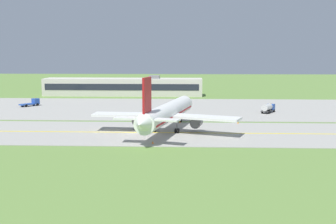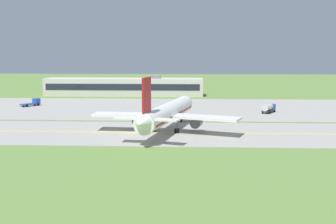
# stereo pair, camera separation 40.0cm
# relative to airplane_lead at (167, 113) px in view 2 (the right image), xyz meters

# --- Properties ---
(ground_plane) EXTENTS (500.00, 500.00, 0.00)m
(ground_plane) POSITION_rel_airplane_lead_xyz_m (-6.57, -1.68, -4.13)
(ground_plane) COLOR olive
(taxiway_strip) EXTENTS (240.00, 28.00, 0.10)m
(taxiway_strip) POSITION_rel_airplane_lead_xyz_m (-6.57, -1.68, -4.08)
(taxiway_strip) COLOR #9E9B93
(taxiway_strip) RESTS_ON ground
(apron_pad) EXTENTS (140.00, 52.00, 0.10)m
(apron_pad) POSITION_rel_airplane_lead_xyz_m (3.43, 40.32, -4.08)
(apron_pad) COLOR #9E9B93
(apron_pad) RESTS_ON ground
(taxiway_centreline) EXTENTS (220.00, 0.60, 0.01)m
(taxiway_centreline) POSITION_rel_airplane_lead_xyz_m (-6.57, -1.68, -4.03)
(taxiway_centreline) COLOR yellow
(taxiway_centreline) RESTS_ON taxiway_strip
(airplane_lead) EXTENTS (32.15, 39.38, 12.70)m
(airplane_lead) POSITION_rel_airplane_lead_xyz_m (0.00, 0.00, 0.00)
(airplane_lead) COLOR white
(airplane_lead) RESTS_ON ground
(service_truck_baggage) EXTENTS (5.49, 6.34, 2.59)m
(service_truck_baggage) POSITION_rel_airplane_lead_xyz_m (-45.33, 43.11, -2.95)
(service_truck_baggage) COLOR #264CA5
(service_truck_baggage) RESTS_ON ground
(service_truck_fuel) EXTENTS (4.81, 6.21, 2.65)m
(service_truck_fuel) POSITION_rel_airplane_lead_xyz_m (27.34, 30.51, -2.60)
(service_truck_fuel) COLOR #264CA5
(service_truck_fuel) RESTS_ON ground
(terminal_building) EXTENTS (62.54, 10.13, 8.04)m
(terminal_building) POSITION_rel_airplane_lead_xyz_m (-21.21, 78.87, -0.69)
(terminal_building) COLOR beige
(terminal_building) RESTS_ON ground
(traffic_cone_near_edge) EXTENTS (0.44, 0.44, 0.60)m
(traffic_cone_near_edge) POSITION_rel_airplane_lead_xyz_m (-2.07, -13.10, -3.83)
(traffic_cone_near_edge) COLOR orange
(traffic_cone_near_edge) RESTS_ON ground
(traffic_cone_mid_edge) EXTENTS (0.44, 0.44, 0.60)m
(traffic_cone_mid_edge) POSITION_rel_airplane_lead_xyz_m (16.66, 11.07, -3.83)
(traffic_cone_mid_edge) COLOR orange
(traffic_cone_mid_edge) RESTS_ON ground
(traffic_cone_far_edge) EXTENTS (0.44, 0.44, 0.60)m
(traffic_cone_far_edge) POSITION_rel_airplane_lead_xyz_m (2.58, 11.77, -3.83)
(traffic_cone_far_edge) COLOR orange
(traffic_cone_far_edge) RESTS_ON ground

